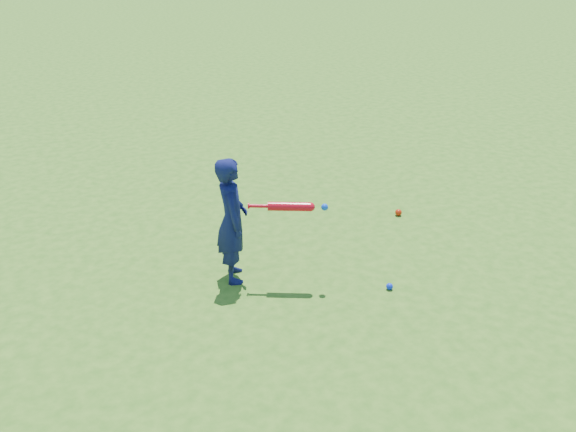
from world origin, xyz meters
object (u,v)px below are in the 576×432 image
object	(u,v)px
ground_ball_red	(398,212)
ground_ball_blue	(390,286)
child	(232,220)
bat_swing	(293,207)

from	to	relation	value
ground_ball_red	ground_ball_blue	distance (m)	1.58
child	ground_ball_blue	size ratio (longest dim) A/B	19.08
ground_ball_red	ground_ball_blue	bearing A→B (deg)	-123.02
ground_ball_red	bat_swing	distance (m)	1.97
ground_ball_red	bat_swing	size ratio (longest dim) A/B	0.11
child	ground_ball_red	size ratio (longest dim) A/B	15.69
ground_ball_red	ground_ball_blue	world-z (taller)	ground_ball_red
child	ground_ball_blue	xyz separation A→B (m)	(1.24, -0.71, -0.56)
ground_ball_blue	child	bearing A→B (deg)	150.01
child	bat_swing	bearing A→B (deg)	-107.28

